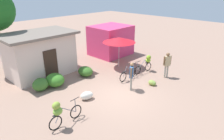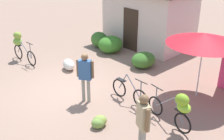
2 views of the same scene
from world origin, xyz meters
name	(u,v)px [view 1 (image 1 of 2)]	position (x,y,z in m)	size (l,w,h in m)	color
ground_plane	(121,95)	(0.00, 0.00, 0.00)	(60.00, 60.00, 0.00)	#947462
building_low	(40,54)	(-1.50, 5.88, 1.46)	(4.61, 3.05, 2.88)	beige
shop_pink	(111,40)	(4.95, 5.57, 1.26)	(3.20, 2.80, 2.52)	#D7386B
hedge_bush_front_left	(40,85)	(-2.78, 3.73, 0.39)	(0.93, 0.77, 0.78)	#396A27
hedge_bush_front_right	(55,80)	(-1.87, 3.65, 0.40)	(1.08, 1.20, 0.79)	#397925
hedge_bush_mid	(85,71)	(0.35, 3.49, 0.33)	(0.91, 1.09, 0.65)	#366623
market_umbrella	(119,40)	(3.20, 3.02, 2.07)	(2.38, 2.38, 2.24)	beige
bicycle_leftmost	(60,112)	(-3.77, 0.05, 0.75)	(1.76, 0.45, 1.29)	black
bicycle_near_pile	(128,74)	(1.91, 1.05, 0.35)	(1.60, 0.14, 0.96)	black
bicycle_center_loaded	(146,62)	(3.82, 0.96, 0.71)	(1.68, 0.44, 1.20)	black
banana_pile_on_ground	(152,83)	(2.29, -0.57, 0.16)	(0.50, 0.60, 0.32)	olive
produce_sack	(87,96)	(-1.56, 1.04, 0.22)	(0.70, 0.44, 0.44)	silver
person_vendor	(167,62)	(3.91, -0.57, 1.06)	(0.53, 0.36, 1.72)	gray
person_bystander	(131,73)	(0.94, 0.02, 1.04)	(0.50, 0.39, 1.69)	gray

